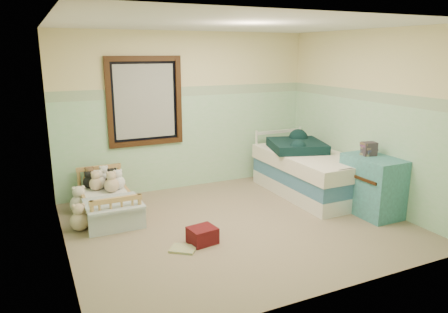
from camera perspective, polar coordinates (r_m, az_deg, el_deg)
name	(u,v)px	position (r m, az deg, el deg)	size (l,w,h in m)	color
floor	(238,225)	(5.58, 1.88, -9.21)	(4.20, 3.60, 0.02)	gray
ceiling	(240,23)	(5.14, 2.12, 17.57)	(4.20, 3.60, 0.02)	silver
wall_back	(188,112)	(6.84, -4.95, 6.08)	(4.20, 0.04, 2.50)	beige
wall_front	(334,164)	(3.74, 14.70, -1.04)	(4.20, 0.04, 2.50)	beige
wall_left	(57,146)	(4.66, -21.64, 1.35)	(0.04, 3.60, 2.50)	beige
wall_right	(368,119)	(6.44, 18.92, 4.87)	(0.04, 3.60, 2.50)	beige
wainscot_mint	(189,142)	(6.91, -4.82, 1.96)	(4.20, 0.01, 1.50)	#94CF96
border_strip	(187,91)	(6.79, -4.97, 8.78)	(4.20, 0.01, 0.15)	#548257
window_frame	(145,102)	(6.57, -10.64, 7.32)	(1.16, 0.06, 1.36)	#31180A
window_blinds	(145,101)	(6.58, -10.67, 7.33)	(0.92, 0.01, 1.12)	#AFAFAB
toddler_bed_frame	(108,209)	(6.06, -15.38, -6.88)	(0.64, 1.29, 0.17)	tan
toddler_mattress	(108,199)	(6.01, -15.46, -5.60)	(0.59, 1.23, 0.12)	white
patchwork_quilt	(113,203)	(5.61, -14.78, -6.16)	(0.70, 0.64, 0.03)	#6B8FC0
plush_bed_brown	(90,180)	(6.41, -17.67, -3.01)	(0.20, 0.20, 0.20)	brown
plush_bed_white	(104,178)	(6.44, -15.91, -2.83)	(0.20, 0.20, 0.20)	white
plush_bed_tan	(96,184)	(6.21, -16.93, -3.55)	(0.19, 0.19, 0.19)	beige
plush_bed_dark	(113,181)	(6.24, -14.84, -3.26)	(0.20, 0.20, 0.20)	black
plush_floor_cream	(80,204)	(6.22, -18.94, -6.10)	(0.27, 0.27, 0.27)	beige
plush_floor_tan	(80,221)	(5.65, -18.95, -8.29)	(0.24, 0.24, 0.24)	beige
twin_bed_frame	(309,187)	(6.78, 11.40, -4.13)	(0.94, 1.89, 0.22)	white
twin_boxspring	(309,174)	(6.71, 11.49, -2.35)	(0.94, 1.89, 0.22)	#24537C
twin_mattress	(310,160)	(6.65, 11.58, -0.53)	(0.98, 1.92, 0.22)	white
teal_blanket	(297,146)	(6.82, 9.82, 1.46)	(0.80, 0.85, 0.14)	black
dresser	(372,186)	(6.13, 19.42, -3.74)	(0.50, 0.81, 0.81)	#38626C
book_stack	(369,149)	(6.09, 19.04, 1.00)	(0.18, 0.14, 0.18)	#462720
red_pillow	(202,235)	(5.03, -2.94, -10.60)	(0.31, 0.27, 0.19)	maroon
floor_book	(183,249)	(4.92, -5.55, -12.34)	(0.29, 0.22, 0.03)	yellow
extra_plush_0	(99,183)	(6.24, -16.59, -3.42)	(0.19, 0.19, 0.19)	beige
extra_plush_1	(89,182)	(6.34, -17.82, -3.34)	(0.17, 0.17, 0.17)	black
extra_plush_2	(118,182)	(6.18, -14.12, -3.42)	(0.19, 0.19, 0.19)	white
extra_plush_3	(112,185)	(6.07, -14.95, -3.75)	(0.20, 0.20, 0.20)	beige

